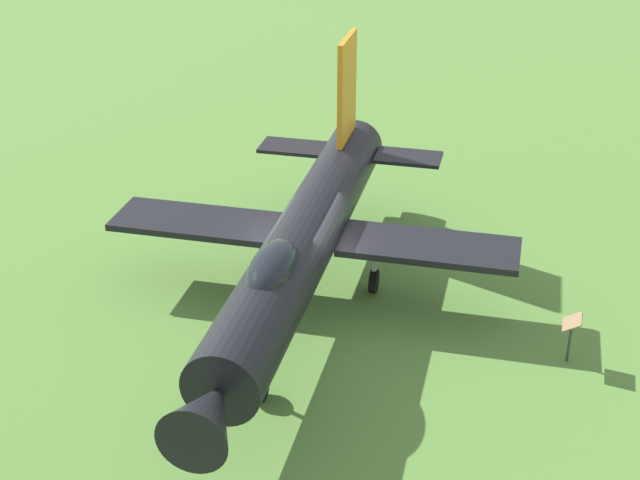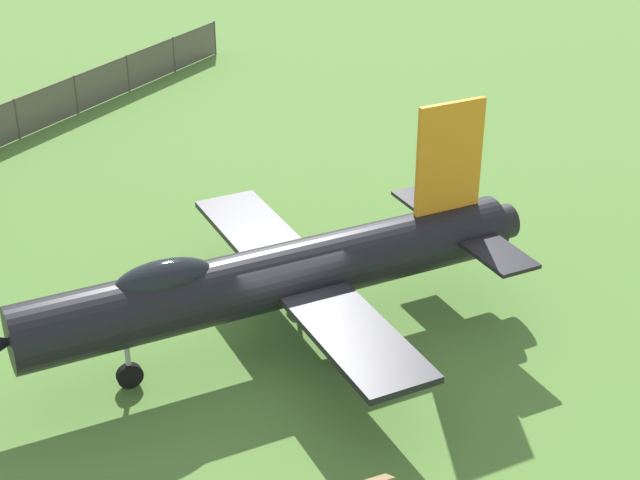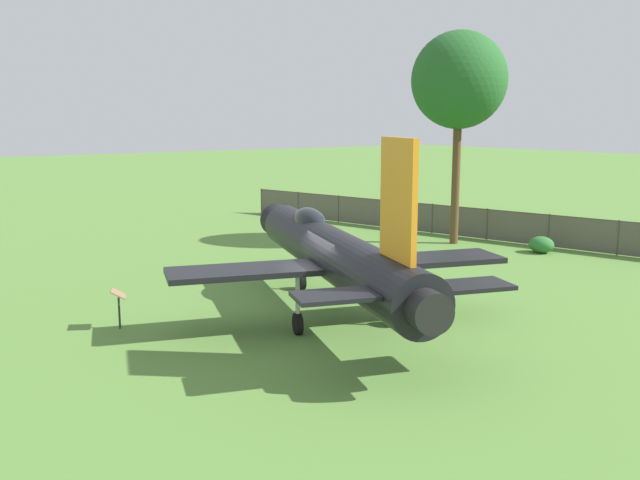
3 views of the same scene
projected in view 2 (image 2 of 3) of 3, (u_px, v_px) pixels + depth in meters
The scene contains 2 objects.
ground_plane at pixel (278, 346), 22.99m from camera, with size 200.00×200.00×0.00m, color #568438.
display_jet at pixel (263, 278), 21.94m from camera, with size 9.84×13.67×5.46m.
Camera 2 is at (14.20, -12.90, 12.97)m, focal length 53.58 mm.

